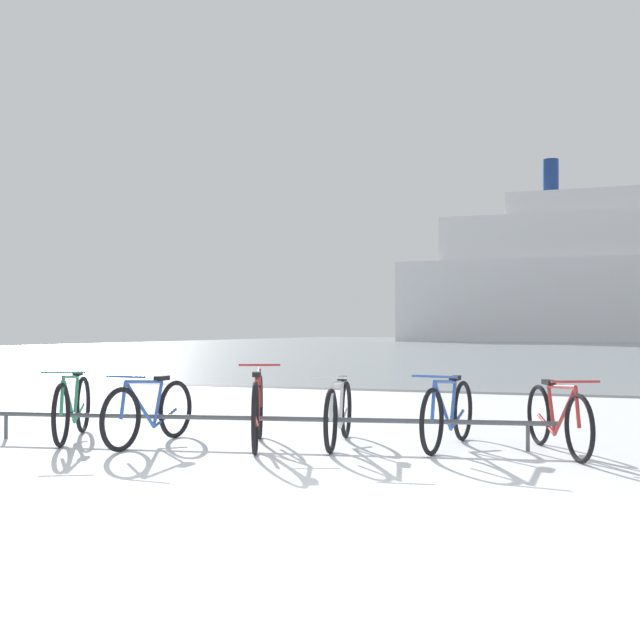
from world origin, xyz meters
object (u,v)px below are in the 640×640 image
Objects in this scene: bicycle_3 at (258,410)px; bicycle_4 at (339,413)px; bicycle_2 at (150,412)px; bicycle_5 at (448,414)px; bicycle_6 at (558,419)px; ferry_ship at (616,279)px; bicycle_1 at (73,407)px.

bicycle_3 is 0.85m from bicycle_4.
bicycle_4 is at bearing 17.87° from bicycle_2.
bicycle_5 is 1.07m from bicycle_6.
bicycle_5 is (1.12, 0.21, 0.01)m from bicycle_4.
bicycle_6 is at bearing -93.43° from ferry_ship.
bicycle_5 is (1.90, 0.56, -0.03)m from bicycle_3.
ferry_ship reaches higher than bicycle_3.
bicycle_6 is (5.10, 0.82, -0.02)m from bicycle_1.
bicycle_2 is 1.04× the size of bicycle_6.
bicycle_4 is (0.78, 0.35, -0.04)m from bicycle_3.
bicycle_2 is (1.00, -0.02, -0.01)m from bicycle_1.
bicycle_4 is at bearing 24.36° from bicycle_3.
bicycle_2 is 1.00× the size of bicycle_3.
bicycle_6 is at bearing 5.70° from bicycle_4.
bicycle_3 is 1.98m from bicycle_5.
bicycle_2 is 76.13m from ferry_ship.
bicycle_3 is at bearing -169.12° from bicycle_6.
bicycle_3 reaches higher than bicycle_6.
bicycle_1 is 1.00m from bicycle_2.
bicycle_2 is at bearing -168.50° from bicycle_6.
bicycle_4 is at bearing -169.31° from bicycle_5.
ferry_ship reaches higher than bicycle_4.
bicycle_3 is 0.96× the size of bicycle_5.
bicycle_2 is at bearing -162.13° from bicycle_4.
bicycle_6 is 74.95m from ferry_ship.
bicycle_5 is 1.09× the size of bicycle_6.
bicycle_2 is 0.95× the size of bicycle_5.
bicycle_4 is 1.14m from bicycle_5.
bicycle_1 is 4.11m from bicycle_5.
ferry_ship is at bearing 84.35° from bicycle_3.
bicycle_3 reaches higher than bicycle_1.
bicycle_2 reaches higher than bicycle_4.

